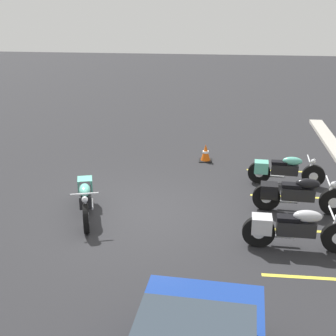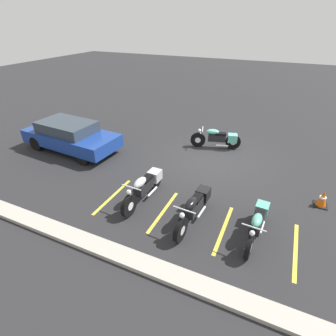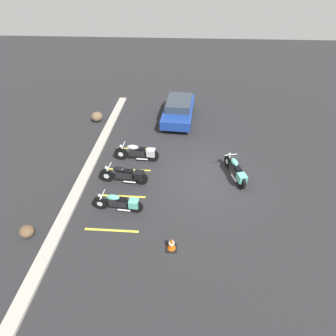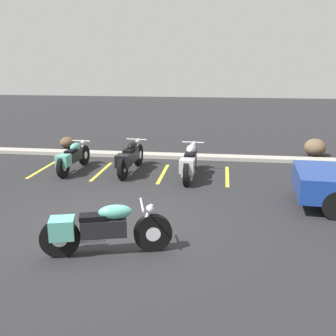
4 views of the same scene
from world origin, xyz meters
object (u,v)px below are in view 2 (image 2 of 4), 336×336
object	(u,v)px
parked_bike_1	(195,206)
car_blue	(70,135)
parked_bike_0	(257,222)
motorcycle_teal_featured	(218,138)
traffic_cone	(322,199)
parked_bike_2	(145,186)

from	to	relation	value
parked_bike_1	car_blue	distance (m)	6.92
parked_bike_0	car_blue	size ratio (longest dim) A/B	0.48
motorcycle_teal_featured	parked_bike_0	xyz separation A→B (m)	(-2.41, 4.96, -0.03)
traffic_cone	parked_bike_1	bearing A→B (deg)	33.61
motorcycle_teal_featured	car_blue	xyz separation A→B (m)	(5.89, 2.87, 0.21)
motorcycle_teal_featured	parked_bike_0	distance (m)	5.52
parked_bike_0	parked_bike_2	bearing A→B (deg)	-89.58
motorcycle_teal_featured	parked_bike_2	size ratio (longest dim) A/B	0.94
parked_bike_0	parked_bike_2	distance (m)	3.54
parked_bike_1	parked_bike_2	xyz separation A→B (m)	(1.80, -0.31, 0.01)
motorcycle_teal_featured	traffic_cone	size ratio (longest dim) A/B	3.94
parked_bike_1	car_blue	world-z (taller)	car_blue
parked_bike_0	parked_bike_2	size ratio (longest dim) A/B	0.91
car_blue	traffic_cone	bearing A→B (deg)	4.43
parked_bike_2	parked_bike_1	bearing A→B (deg)	82.35
car_blue	traffic_cone	size ratio (longest dim) A/B	7.95
traffic_cone	parked_bike_0	bearing A→B (deg)	52.13
motorcycle_teal_featured	traffic_cone	world-z (taller)	motorcycle_teal_featured
parked_bike_1	parked_bike_2	size ratio (longest dim) A/B	0.98
motorcycle_teal_featured	parked_bike_0	world-z (taller)	motorcycle_teal_featured
car_blue	traffic_cone	distance (m)	10.01
car_blue	motorcycle_teal_featured	bearing A→B (deg)	29.87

